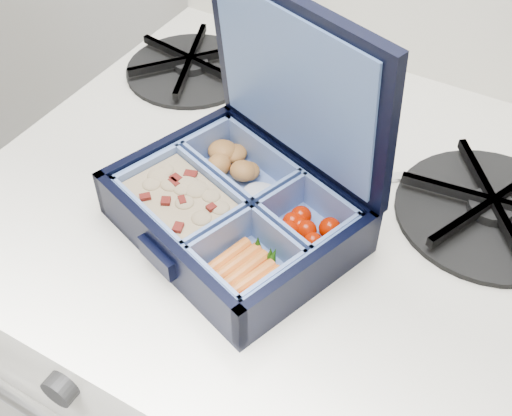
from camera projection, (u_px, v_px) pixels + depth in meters
The scene contains 5 objects.
stove at pixel (282, 385), 1.01m from camera, with size 0.61×0.61×0.91m, color white, non-canonical shape.
bento_box at pixel (234, 212), 0.61m from camera, with size 0.22×0.17×0.05m, color black, non-canonical shape.
burner_grate at pixel (492, 206), 0.64m from camera, with size 0.19×0.19×0.03m, color black.
burner_grate_rear at pixel (191, 65), 0.82m from camera, with size 0.17×0.17×0.02m, color black.
fork at pixel (402, 176), 0.68m from camera, with size 0.02×0.16×0.01m, color silver, non-canonical shape.
Camera 1 is at (0.57, 1.21, 1.38)m, focal length 45.00 mm.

